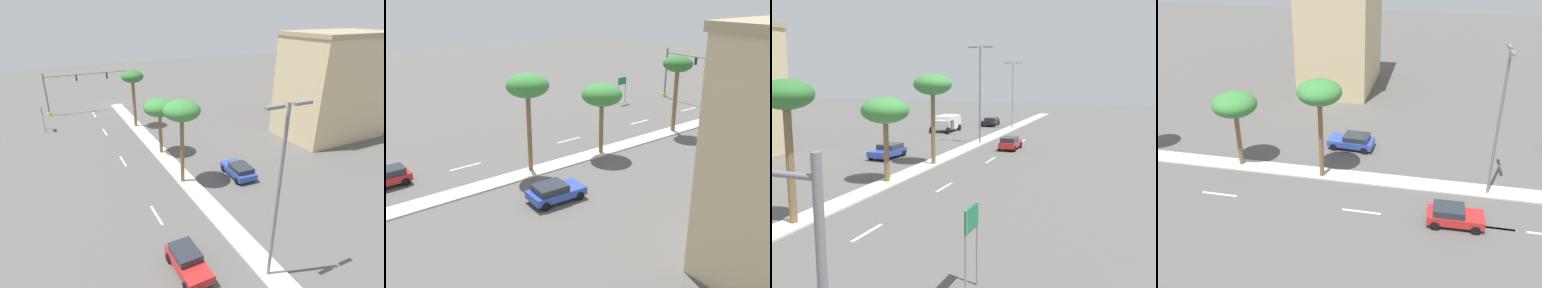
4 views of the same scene
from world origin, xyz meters
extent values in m
plane|color=#565451|center=(0.00, 32.03, 0.00)|extent=(160.00, 160.00, 0.00)
cube|color=beige|center=(0.00, 41.18, 0.06)|extent=(1.80, 82.36, 0.12)
cube|color=silver|center=(4.53, 4.00, 0.01)|extent=(0.20, 2.80, 0.01)
cube|color=silver|center=(4.53, 12.73, 0.01)|extent=(0.20, 2.80, 0.01)
cube|color=silver|center=(4.53, 22.79, 0.01)|extent=(0.20, 2.80, 0.01)
cube|color=silver|center=(4.53, 33.85, 0.01)|extent=(0.20, 2.80, 0.01)
cylinder|color=slate|center=(10.99, 1.31, 3.34)|extent=(0.24, 0.24, 6.68)
cylinder|color=gold|center=(10.99, 1.31, 0.25)|extent=(0.53, 0.53, 0.50)
cylinder|color=slate|center=(3.76, 1.31, 6.10)|extent=(14.45, 0.16, 0.16)
cube|color=black|center=(6.17, 1.31, 5.55)|extent=(0.20, 0.32, 0.90)
sphere|color=red|center=(6.17, 1.19, 5.85)|extent=(0.18, 0.18, 0.18)
cube|color=black|center=(1.36, 1.31, 5.55)|extent=(0.20, 0.32, 0.90)
sphere|color=red|center=(1.36, 1.19, 5.85)|extent=(0.18, 0.18, 0.18)
cylinder|color=gray|center=(11.92, 8.06, 1.72)|extent=(0.10, 0.10, 3.45)
cylinder|color=gray|center=(11.92, 9.31, 1.72)|extent=(0.10, 0.10, 3.45)
cube|color=#19723F|center=(11.92, 8.68, 2.98)|extent=(0.08, 1.39, 0.94)
cube|color=#C6B284|center=(-22.59, 26.23, 6.36)|extent=(12.69, 8.15, 12.72)
cube|color=tan|center=(-22.59, 26.23, 12.97)|extent=(12.99, 8.45, 0.50)
cylinder|color=brown|center=(-0.02, 12.35, 3.41)|extent=(0.43, 0.43, 6.58)
ellipsoid|color=#2D6B2D|center=(-0.02, 12.35, 7.23)|extent=(3.00, 3.00, 1.65)
cylinder|color=brown|center=(-0.13, 22.53, 2.52)|extent=(0.39, 0.39, 4.81)
ellipsoid|color=#387F38|center=(-0.13, 22.53, 5.56)|extent=(3.62, 3.62, 1.99)
cylinder|color=brown|center=(0.37, 29.81, 3.41)|extent=(0.38, 0.38, 6.58)
ellipsoid|color=#387F38|center=(0.37, 29.81, 7.30)|extent=(3.43, 3.43, 1.88)
cylinder|color=slate|center=(0.27, 42.84, 5.72)|extent=(0.20, 0.20, 11.20)
cube|color=slate|center=(-0.63, 42.84, 11.17)|extent=(1.10, 0.24, 0.16)
cube|color=slate|center=(1.17, 42.84, 11.17)|extent=(1.10, 0.24, 0.16)
cube|color=#2D47AD|center=(-5.23, 31.08, 0.60)|extent=(2.23, 4.21, 0.56)
cube|color=#262B33|center=(-5.20, 31.59, 1.12)|extent=(1.92, 2.36, 0.47)
cylinder|color=black|center=(-4.37, 29.59, 0.32)|extent=(0.26, 0.65, 0.64)
cylinder|color=black|center=(-6.25, 29.71, 0.32)|extent=(0.26, 0.65, 0.64)
cylinder|color=black|center=(-4.20, 32.45, 0.32)|extent=(0.26, 0.65, 0.64)
cylinder|color=black|center=(-6.08, 32.57, 0.32)|extent=(0.26, 0.65, 0.64)
cube|color=red|center=(4.67, 40.37, 0.62)|extent=(1.81, 3.84, 0.60)
cube|color=#262B33|center=(4.68, 39.89, 1.16)|extent=(1.60, 2.13, 0.50)
cylinder|color=black|center=(3.82, 41.68, 0.32)|extent=(0.23, 0.64, 0.64)
cylinder|color=black|center=(5.47, 41.72, 0.32)|extent=(0.23, 0.64, 0.64)
cylinder|color=black|center=(3.88, 39.02, 0.32)|extent=(0.23, 0.64, 0.64)
cylinder|color=black|center=(5.53, 39.05, 0.32)|extent=(0.23, 0.64, 0.64)
camera|label=1|loc=(11.05, 54.12, 15.45)|focal=29.04mm
camera|label=2|loc=(-28.09, 46.64, 14.63)|focal=39.83mm
camera|label=3|loc=(17.54, -6.51, 8.43)|focal=41.97mm
camera|label=4|loc=(29.52, 38.28, 18.18)|focal=40.18mm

